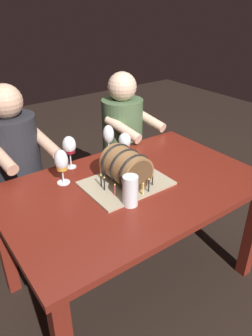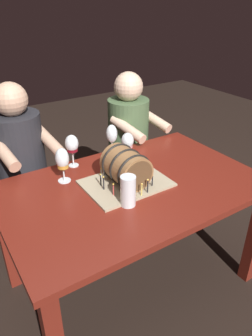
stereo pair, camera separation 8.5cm
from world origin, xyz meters
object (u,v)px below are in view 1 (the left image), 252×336
at_px(wine_glass_amber, 61,162).
at_px(wine_glass_empty, 108,135).
at_px(dining_table, 133,200).
at_px(person_seated_left, 21,184).
at_px(barrel_cake, 126,169).
at_px(beer_pint, 130,192).
at_px(person_seated_right, 123,154).
at_px(wine_glass_rose, 125,142).
at_px(wine_glass_red, 69,146).

xyz_separation_m(wine_glass_amber, wine_glass_empty, (0.38, 0.13, 0.02)).
bearing_deg(wine_glass_amber, dining_table, -39.24).
bearing_deg(person_seated_left, dining_table, -58.55).
xyz_separation_m(barrel_cake, wine_glass_amber, (-0.27, 0.21, 0.04)).
distance_m(beer_pint, person_seated_left, 0.90).
distance_m(dining_table, person_seated_right, 0.79).
bearing_deg(barrel_cake, wine_glass_empty, 71.43).
height_order(dining_table, wine_glass_rose, wine_glass_rose).
distance_m(wine_glass_red, person_seated_left, 0.49).
xyz_separation_m(barrel_cake, person_seated_right, (0.44, 0.64, -0.29)).
distance_m(wine_glass_rose, wine_glass_red, 0.34).
relative_size(wine_glass_red, person_seated_left, 0.17).
xyz_separation_m(dining_table, wine_glass_empty, (0.09, 0.37, 0.25)).
xyz_separation_m(dining_table, person_seated_left, (-0.41, 0.67, -0.08)).
height_order(wine_glass_rose, wine_glass_red, wine_glass_red).
xyz_separation_m(wine_glass_rose, person_seated_left, (-0.56, 0.40, -0.30)).
distance_m(barrel_cake, wine_glass_amber, 0.35).
bearing_deg(wine_glass_amber, barrel_cake, -38.55).
xyz_separation_m(wine_glass_empty, person_seated_left, (-0.50, 0.30, -0.33)).
distance_m(wine_glass_red, person_seated_right, 0.74).
bearing_deg(person_seated_left, wine_glass_red, -51.45).
height_order(wine_glass_amber, person_seated_right, person_seated_right).
bearing_deg(beer_pint, wine_glass_empty, 67.51).
xyz_separation_m(wine_glass_amber, beer_pint, (0.17, -0.38, -0.06)).
xyz_separation_m(person_seated_left, person_seated_right, (0.82, -0.00, -0.02)).
bearing_deg(wine_glass_red, wine_glass_amber, -130.66).
bearing_deg(dining_table, wine_glass_empty, 76.58).
bearing_deg(wine_glass_empty, dining_table, -103.42).
height_order(wine_glass_rose, person_seated_left, person_seated_left).
bearing_deg(wine_glass_red, barrel_cake, -66.82).
relative_size(dining_table, beer_pint, 8.87).
xyz_separation_m(wine_glass_empty, wine_glass_red, (-0.27, 0.01, -0.01)).
xyz_separation_m(beer_pint, person_seated_left, (-0.29, 0.81, -0.25)).
height_order(dining_table, wine_glass_empty, wine_glass_empty).
relative_size(wine_glass_red, beer_pint, 1.26).
distance_m(barrel_cake, wine_glass_red, 0.39).
relative_size(dining_table, wine_glass_amber, 7.05).
xyz_separation_m(wine_glass_rose, person_seated_right, (0.27, 0.40, -0.32)).
relative_size(barrel_cake, beer_pint, 2.83).
relative_size(person_seated_left, person_seated_right, 1.03).
bearing_deg(wine_glass_empty, barrel_cake, -108.57).
bearing_deg(person_seated_right, barrel_cake, -124.26).
bearing_deg(wine_glass_red, wine_glass_rose, -17.83).
distance_m(wine_glass_rose, wine_glass_amber, 0.44).
bearing_deg(person_seated_left, wine_glass_empty, -31.18).
xyz_separation_m(dining_table, barrel_cake, (-0.03, 0.03, 0.19)).
bearing_deg(barrel_cake, person_seated_left, 120.79).
bearing_deg(person_seated_right, wine_glass_amber, -148.67).
distance_m(wine_glass_amber, wine_glass_red, 0.18).
relative_size(dining_table, person_seated_right, 1.21).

